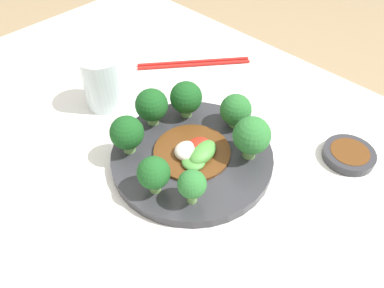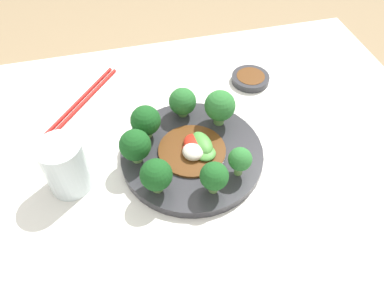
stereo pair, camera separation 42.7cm
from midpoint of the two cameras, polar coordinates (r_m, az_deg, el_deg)
name	(u,v)px [view 1 (the left image)]	position (r m, az deg, el deg)	size (l,w,h in m)	color
table	(185,242)	(0.95, 11.10, -20.53)	(1.11, 0.72, 0.71)	silver
plate	(192,156)	(0.62, 18.12, -10.71)	(0.26, 0.26, 0.02)	#333338
broccoli_west	(152,105)	(0.61, 11.47, -2.78)	(0.06, 0.06, 0.07)	#7AAD5B
broccoli_northwest	(186,98)	(0.63, 16.34, -1.36)	(0.06, 0.06, 0.07)	#7AAD5B
broccoli_southeast	(192,185)	(0.53, 21.54, -16.32)	(0.04, 0.04, 0.06)	#7AAD5B
broccoli_northeast	(252,136)	(0.61, 27.57, -7.76)	(0.06, 0.06, 0.07)	#70A356
broccoli_south	(154,173)	(0.53, 15.36, -14.94)	(0.05, 0.05, 0.06)	#7AAD5B
broccoli_north	(236,110)	(0.65, 23.83, -3.32)	(0.05, 0.05, 0.06)	#70A356
broccoli_southwest	(127,133)	(0.56, 9.08, -7.98)	(0.05, 0.05, 0.07)	#7AAD5B
stirfry_center	(194,152)	(0.60, 18.95, -10.29)	(0.12, 0.12, 0.02)	#5B3314
drinking_glass	(103,81)	(0.65, 2.32, 1.76)	(0.07, 0.07, 0.10)	silver
chopsticks	(194,63)	(0.80, 13.92, 5.76)	(0.17, 0.20, 0.01)	red
sauce_dish	(349,154)	(0.74, 37.59, -8.68)	(0.08, 0.08, 0.02)	#333338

